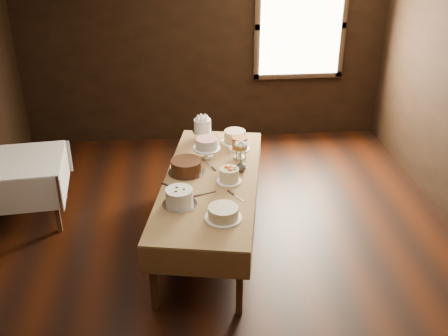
% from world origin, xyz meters
% --- Properties ---
extents(floor, '(5.00, 6.00, 0.01)m').
position_xyz_m(floor, '(0.00, 0.00, 0.00)').
color(floor, black).
rests_on(floor, ground).
extents(wall_back, '(5.00, 0.02, 2.80)m').
position_xyz_m(wall_back, '(0.00, 3.00, 1.40)').
color(wall_back, black).
rests_on(wall_back, ground).
extents(window, '(1.10, 0.05, 1.30)m').
position_xyz_m(window, '(1.30, 2.94, 1.60)').
color(window, '#FFEABF').
rests_on(window, wall_back).
extents(display_table, '(1.32, 2.44, 0.71)m').
position_xyz_m(display_table, '(-0.11, 0.43, 0.66)').
color(display_table, '#402814').
rests_on(display_table, ground).
extents(side_table, '(0.92, 0.92, 0.71)m').
position_xyz_m(side_table, '(-2.07, 1.03, 0.63)').
color(side_table, '#402814').
rests_on(side_table, ground).
extents(cake_meringue, '(0.23, 0.23, 0.25)m').
position_xyz_m(cake_meringue, '(-0.13, 1.39, 0.83)').
color(cake_meringue, silver).
rests_on(cake_meringue, display_table).
extents(cake_speckled, '(0.33, 0.33, 0.14)m').
position_xyz_m(cake_speckled, '(0.22, 1.25, 0.78)').
color(cake_speckled, white).
rests_on(cake_speckled, display_table).
extents(cake_lattice, '(0.32, 0.32, 0.22)m').
position_xyz_m(cake_lattice, '(-0.11, 0.91, 0.81)').
color(cake_lattice, white).
rests_on(cake_lattice, display_table).
extents(cake_caramel, '(0.22, 0.22, 0.25)m').
position_xyz_m(cake_caramel, '(0.23, 0.86, 0.82)').
color(cake_caramel, white).
rests_on(cake_caramel, display_table).
extents(cake_chocolate, '(0.37, 0.37, 0.14)m').
position_xyz_m(cake_chocolate, '(-0.34, 0.58, 0.78)').
color(cake_chocolate, silver).
rests_on(cake_chocolate, display_table).
extents(cake_flowers, '(0.26, 0.26, 0.14)m').
position_xyz_m(cake_flowers, '(0.06, 0.36, 0.78)').
color(cake_flowers, white).
rests_on(cake_flowers, display_table).
extents(cake_swirl, '(0.31, 0.31, 0.16)m').
position_xyz_m(cake_swirl, '(-0.42, -0.02, 0.79)').
color(cake_swirl, silver).
rests_on(cake_swirl, display_table).
extents(cake_cream, '(0.37, 0.37, 0.11)m').
position_xyz_m(cake_cream, '(-0.05, -0.29, 0.77)').
color(cake_cream, white).
rests_on(cake_cream, display_table).
extents(cake_server_a, '(0.24, 0.10, 0.01)m').
position_xyz_m(cake_server_a, '(-0.15, 0.15, 0.72)').
color(cake_server_a, silver).
rests_on(cake_server_a, display_table).
extents(cake_server_b, '(0.15, 0.22, 0.01)m').
position_xyz_m(cake_server_b, '(0.12, 0.04, 0.72)').
color(cake_server_b, silver).
rests_on(cake_server_b, display_table).
extents(cake_server_c, '(0.10, 0.24, 0.01)m').
position_xyz_m(cake_server_c, '(-0.10, 0.74, 0.72)').
color(cake_server_c, silver).
rests_on(cake_server_c, display_table).
extents(cake_server_d, '(0.24, 0.07, 0.01)m').
position_xyz_m(cake_server_d, '(0.22, 0.63, 0.72)').
color(cake_server_d, silver).
rests_on(cake_server_d, display_table).
extents(cake_server_e, '(0.19, 0.18, 0.01)m').
position_xyz_m(cake_server_e, '(-0.47, 0.27, 0.72)').
color(cake_server_e, silver).
rests_on(cake_server_e, display_table).
extents(flower_vase, '(0.11, 0.11, 0.12)m').
position_xyz_m(flower_vase, '(0.20, 0.56, 0.77)').
color(flower_vase, '#2D2823').
rests_on(flower_vase, display_table).
extents(flower_bouquet, '(0.14, 0.14, 0.20)m').
position_xyz_m(flower_bouquet, '(0.20, 0.56, 0.95)').
color(flower_bouquet, white).
rests_on(flower_bouquet, flower_vase).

